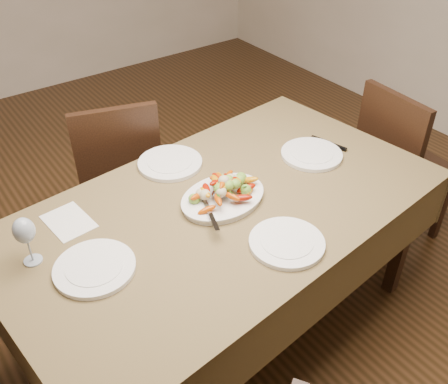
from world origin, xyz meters
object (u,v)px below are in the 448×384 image
wine_glass (27,240)px  chair_far (118,172)px  dining_table (224,270)px  plate_near (287,243)px  serving_platter (223,199)px  plate_left (95,268)px  plate_right (312,154)px  plate_far (170,163)px  chair_right (406,165)px

wine_glass → chair_far: bearing=48.2°
dining_table → plate_near: bearing=-82.5°
serving_platter → dining_table: bearing=-113.4°
plate_left → plate_right: size_ratio=1.00×
chair_far → plate_left: (-0.50, -0.91, 0.29)m
plate_left → plate_near: size_ratio=1.02×
plate_far → plate_right: bearing=-29.7°
plate_left → wine_glass: size_ratio=1.39×
plate_right → plate_left: bearing=-175.4°
plate_far → wine_glass: (-0.72, -0.25, 0.09)m
dining_table → plate_right: 0.67m
dining_table → chair_far: bearing=95.6°
plate_left → plate_right: same height
dining_table → chair_far: chair_far is taller
chair_far → plate_far: 0.57m
dining_table → chair_right: 1.25m
plate_near → plate_far: bearing=95.6°
dining_table → chair_far: 0.88m
dining_table → plate_far: 0.54m
plate_right → chair_right: bearing=-6.0°
plate_right → plate_near: same height
plate_far → serving_platter: bearing=-84.5°
dining_table → plate_right: plate_right is taller
dining_table → wine_glass: (-0.74, 0.13, 0.48)m
chair_far → plate_left: 1.07m
dining_table → plate_far: size_ratio=6.29×
chair_far → chair_right: 1.60m
chair_right → plate_right: chair_right is taller
plate_near → wine_glass: bearing=149.3°
chair_right → serving_platter: chair_right is taller
plate_left → plate_near: same height
plate_far → wine_glass: size_ratio=1.43×
dining_table → chair_right: bearing=-0.9°
plate_left → plate_right: bearing=4.6°
serving_platter → plate_right: size_ratio=1.28×
dining_table → plate_left: plate_left is taller
chair_right → plate_left: (-1.83, -0.02, 0.29)m
plate_left → plate_near: bearing=-25.3°
chair_far → dining_table: bearing=112.9°
wine_glass → plate_far: bearing=19.0°
plate_left → plate_right: 1.13m
wine_glass → plate_near: bearing=-30.7°
chair_far → plate_near: chair_far is taller
dining_table → wine_glass: 0.90m
plate_left → wine_glass: 0.25m
chair_far → plate_right: chair_far is taller
chair_far → plate_far: size_ratio=3.25×
chair_far → plate_right: 1.07m
chair_right → plate_left: chair_right is taller
chair_right → plate_left: 1.85m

